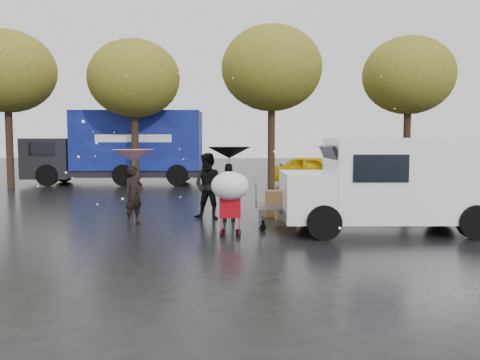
{
  "coord_description": "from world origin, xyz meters",
  "views": [
    {
      "loc": [
        0.87,
        -12.41,
        2.18
      ],
      "look_at": [
        1.02,
        1.0,
        1.09
      ],
      "focal_mm": 38.0,
      "sensor_mm": 36.0,
      "label": 1
    }
  ],
  "objects_px": {
    "person_pink": "(134,195)",
    "vendor_cart": "(290,199)",
    "person_black": "(229,192)",
    "yellow_taxi": "(316,171)",
    "shopping_cart": "(230,189)",
    "white_van": "(394,183)",
    "blue_truck": "(121,148)"
  },
  "relations": [
    {
      "from": "shopping_cart",
      "to": "yellow_taxi",
      "type": "xyz_separation_m",
      "value": [
        3.89,
        12.39,
        -0.37
      ]
    },
    {
      "from": "person_black",
      "to": "shopping_cart",
      "type": "bearing_deg",
      "value": 92.92
    },
    {
      "from": "person_pink",
      "to": "shopping_cart",
      "type": "height_order",
      "value": "person_pink"
    },
    {
      "from": "person_pink",
      "to": "yellow_taxi",
      "type": "bearing_deg",
      "value": 7.08
    },
    {
      "from": "person_black",
      "to": "yellow_taxi",
      "type": "height_order",
      "value": "person_black"
    },
    {
      "from": "blue_truck",
      "to": "person_black",
      "type": "bearing_deg",
      "value": -64.66
    },
    {
      "from": "person_pink",
      "to": "white_van",
      "type": "distance_m",
      "value": 6.41
    },
    {
      "from": "person_black",
      "to": "yellow_taxi",
      "type": "relative_size",
      "value": 0.38
    },
    {
      "from": "yellow_taxi",
      "to": "person_black",
      "type": "bearing_deg",
      "value": -177.85
    },
    {
      "from": "vendor_cart",
      "to": "yellow_taxi",
      "type": "bearing_deg",
      "value": 77.89
    },
    {
      "from": "white_van",
      "to": "yellow_taxi",
      "type": "bearing_deg",
      "value": 89.8
    },
    {
      "from": "shopping_cart",
      "to": "blue_truck",
      "type": "xyz_separation_m",
      "value": [
        -5.37,
        13.39,
        0.69
      ]
    },
    {
      "from": "person_black",
      "to": "yellow_taxi",
      "type": "distance_m",
      "value": 10.98
    },
    {
      "from": "blue_truck",
      "to": "yellow_taxi",
      "type": "height_order",
      "value": "blue_truck"
    },
    {
      "from": "yellow_taxi",
      "to": "blue_truck",
      "type": "bearing_deg",
      "value": 106.92
    },
    {
      "from": "person_black",
      "to": "shopping_cart",
      "type": "distance_m",
      "value": 2.16
    },
    {
      "from": "shopping_cart",
      "to": "person_pink",
      "type": "bearing_deg",
      "value": 145.88
    },
    {
      "from": "white_van",
      "to": "blue_truck",
      "type": "relative_size",
      "value": 0.59
    },
    {
      "from": "yellow_taxi",
      "to": "person_pink",
      "type": "bearing_deg",
      "value": 172.45
    },
    {
      "from": "person_pink",
      "to": "blue_truck",
      "type": "xyz_separation_m",
      "value": [
        -2.9,
        11.72,
        1.01
      ]
    },
    {
      "from": "person_black",
      "to": "vendor_cart",
      "type": "xyz_separation_m",
      "value": [
        1.5,
        -1.09,
        -0.04
      ]
    },
    {
      "from": "vendor_cart",
      "to": "person_black",
      "type": "bearing_deg",
      "value": 143.98
    },
    {
      "from": "person_pink",
      "to": "vendor_cart",
      "type": "bearing_deg",
      "value": -61.28
    },
    {
      "from": "vendor_cart",
      "to": "yellow_taxi",
      "type": "distance_m",
      "value": 11.59
    },
    {
      "from": "person_pink",
      "to": "shopping_cart",
      "type": "distance_m",
      "value": 2.99
    },
    {
      "from": "person_pink",
      "to": "person_black",
      "type": "distance_m",
      "value": 2.47
    },
    {
      "from": "person_pink",
      "to": "vendor_cart",
      "type": "distance_m",
      "value": 3.97
    },
    {
      "from": "vendor_cart",
      "to": "white_van",
      "type": "relative_size",
      "value": 0.31
    },
    {
      "from": "vendor_cart",
      "to": "white_van",
      "type": "bearing_deg",
      "value": -10.31
    },
    {
      "from": "vendor_cart",
      "to": "blue_truck",
      "type": "bearing_deg",
      "value": 118.94
    },
    {
      "from": "shopping_cart",
      "to": "yellow_taxi",
      "type": "height_order",
      "value": "shopping_cart"
    },
    {
      "from": "shopping_cart",
      "to": "vendor_cart",
      "type": "bearing_deg",
      "value": 35.78
    }
  ]
}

